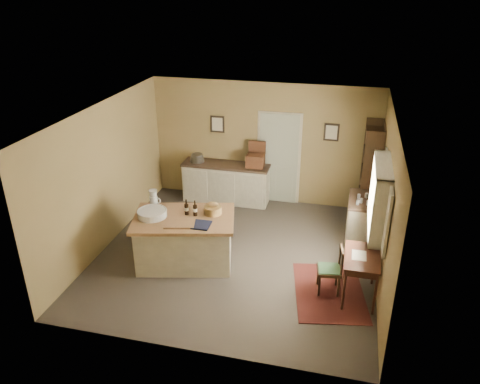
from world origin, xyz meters
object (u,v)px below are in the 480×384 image
object	(u,v)px
desk_chair	(329,270)
shelving_unit	(372,174)
work_island	(184,238)
sideboard	(226,181)
right_cabinet	(361,220)
writing_desk	(362,261)

from	to	relation	value
desk_chair	shelving_unit	xyz separation A→B (m)	(0.64, 2.69, 0.64)
work_island	sideboard	xyz separation A→B (m)	(0.07, 2.61, -0.00)
right_cabinet	work_island	bearing A→B (deg)	-153.76
sideboard	shelving_unit	size ratio (longest dim) A/B	0.94
sideboard	right_cabinet	size ratio (longest dim) A/B	1.98
writing_desk	shelving_unit	size ratio (longest dim) A/B	0.42
work_island	right_cabinet	distance (m)	3.40
work_island	right_cabinet	bearing A→B (deg)	12.88
sideboard	right_cabinet	distance (m)	3.18
work_island	desk_chair	size ratio (longest dim) A/B	2.43
desk_chair	shelving_unit	bearing A→B (deg)	68.30
writing_desk	desk_chair	bearing A→B (deg)	176.83
sideboard	work_island	bearing A→B (deg)	-91.51
shelving_unit	writing_desk	bearing A→B (deg)	-93.26
work_island	writing_desk	size ratio (longest dim) A/B	2.21
sideboard	right_cabinet	bearing A→B (deg)	-20.43
sideboard	writing_desk	bearing A→B (deg)	-44.37
writing_desk	shelving_unit	world-z (taller)	shelving_unit
right_cabinet	shelving_unit	bearing A→B (deg)	80.35
desk_chair	work_island	bearing A→B (deg)	165.51
right_cabinet	shelving_unit	world-z (taller)	shelving_unit
writing_desk	sideboard	bearing A→B (deg)	135.63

